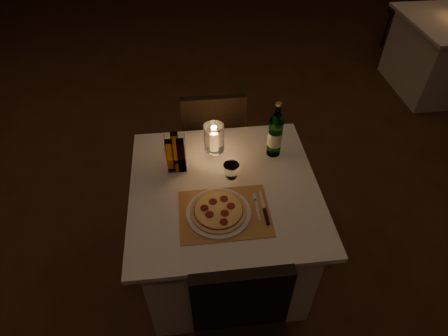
{
  "coord_description": "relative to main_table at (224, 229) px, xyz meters",
  "views": [
    {
      "loc": [
        -0.06,
        -1.81,
        2.19
      ],
      "look_at": [
        0.09,
        -0.44,
        0.86
      ],
      "focal_mm": 30.0,
      "sensor_mm": 36.0,
      "label": 1
    }
  ],
  "objects": [
    {
      "name": "chair_far",
      "position": [
        0.0,
        0.71,
        0.18
      ],
      "size": [
        0.42,
        0.42,
        0.9
      ],
      "color": "black",
      "rests_on": "ground"
    },
    {
      "name": "neighbor_table_right",
      "position": [
        2.5,
        1.91,
        0.0
      ],
      "size": [
        1.0,
        1.0,
        0.74
      ],
      "color": "silver",
      "rests_on": "ground"
    },
    {
      "name": "main_table",
      "position": [
        0.0,
        0.0,
        0.0
      ],
      "size": [
        1.0,
        1.0,
        0.74
      ],
      "color": "silver",
      "rests_on": "ground"
    },
    {
      "name": "neighbor_chair_rb",
      "position": [
        2.5,
        2.63,
        0.18
      ],
      "size": [
        0.42,
        0.42,
        0.9
      ],
      "color": "black",
      "rests_on": "ground"
    },
    {
      "name": "knife",
      "position": [
        0.18,
        -0.21,
        0.37
      ],
      "size": [
        0.02,
        0.22,
        0.01
      ],
      "color": "black",
      "rests_on": "placemat"
    },
    {
      "name": "plate",
      "position": [
        -0.05,
        -0.18,
        0.38
      ],
      "size": [
        0.32,
        0.32,
        0.01
      ],
      "primitive_type": "cylinder",
      "color": "white",
      "rests_on": "placemat"
    },
    {
      "name": "placemat",
      "position": [
        -0.02,
        -0.18,
        0.37
      ],
      "size": [
        0.45,
        0.34,
        0.0
      ],
      "primitive_type": "cube",
      "color": "#CB8946",
      "rests_on": "main_table"
    },
    {
      "name": "hurricane_candle",
      "position": [
        -0.03,
        0.25,
        0.49
      ],
      "size": [
        0.11,
        0.11,
        0.22
      ],
      "color": "white",
      "rests_on": "main_table"
    },
    {
      "name": "water_bottle",
      "position": [
        0.31,
        0.24,
        0.5
      ],
      "size": [
        0.08,
        0.08,
        0.34
      ],
      "color": "#5BAA5E",
      "rests_on": "main_table"
    },
    {
      "name": "pizza",
      "position": [
        -0.05,
        -0.18,
        0.39
      ],
      "size": [
        0.28,
        0.28,
        0.02
      ],
      "color": "#D8B77F",
      "rests_on": "plate"
    },
    {
      "name": "cruet_caddy",
      "position": [
        -0.25,
        0.18,
        0.46
      ],
      "size": [
        0.12,
        0.12,
        0.21
      ],
      "color": "white",
      "rests_on": "main_table"
    },
    {
      "name": "tumbler",
      "position": [
        0.05,
        0.07,
        0.41
      ],
      "size": [
        0.09,
        0.09,
        0.09
      ],
      "primitive_type": null,
      "color": "white",
      "rests_on": "main_table"
    },
    {
      "name": "floor",
      "position": [
        -0.09,
        0.46,
        -0.38
      ],
      "size": [
        8.0,
        10.0,
        0.02
      ],
      "primitive_type": "cube",
      "color": "#492917",
      "rests_on": "ground"
    },
    {
      "name": "fork",
      "position": [
        0.14,
        -0.15,
        0.37
      ],
      "size": [
        0.02,
        0.18,
        0.0
      ],
      "color": "silver",
      "rests_on": "placemat"
    }
  ]
}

